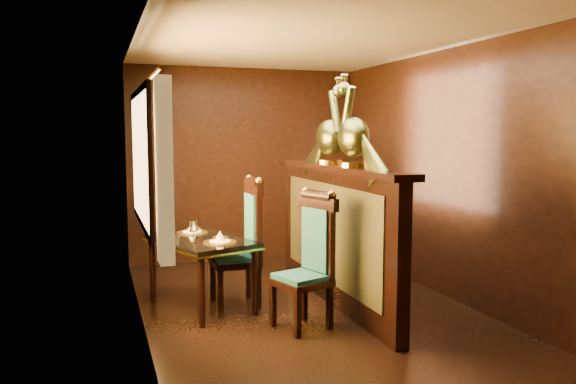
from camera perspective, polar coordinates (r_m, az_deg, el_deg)
name	(u,v)px	position (r m, az deg, el deg)	size (l,w,h in m)	color
ground	(315,316)	(5.25, 2.74, -12.45)	(5.00, 5.00, 0.00)	black
room_shell	(306,142)	(4.97, 1.84, 5.07)	(3.04, 5.04, 2.52)	black
partition	(335,231)	(5.47, 4.75, -4.02)	(0.26, 2.70, 1.36)	black
dining_table	(201,245)	(5.41, -8.88, -5.34)	(1.02, 1.30, 0.87)	black
chair_left	(311,255)	(4.85, 2.38, -6.43)	(0.54, 0.56, 1.19)	black
chair_right	(246,238)	(5.47, -4.26, -4.66)	(0.45, 0.50, 1.25)	black
peacock_left	(354,120)	(5.04, 6.69, 7.31)	(0.27, 0.71, 0.84)	#184A2A
peacock_right	(330,122)	(5.52, 4.28, 7.13)	(0.26, 0.69, 0.83)	#184A2A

